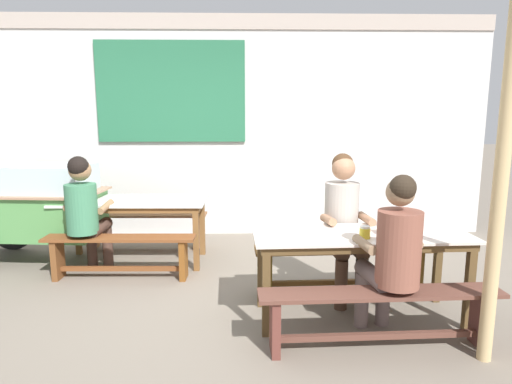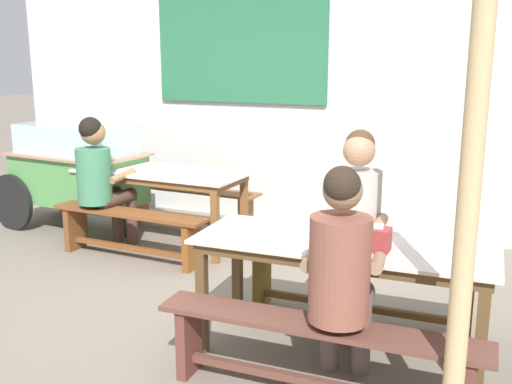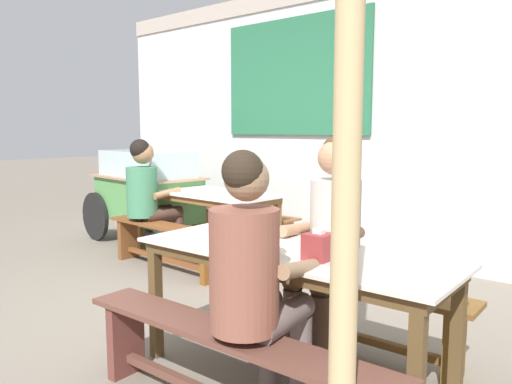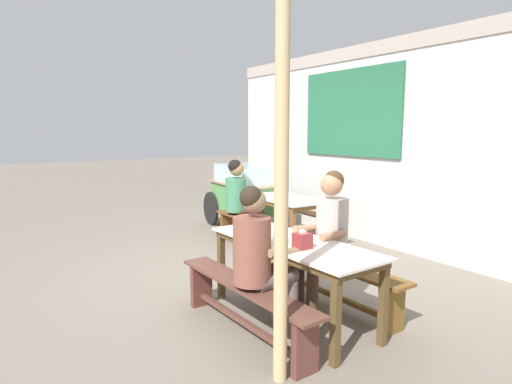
{
  "view_description": "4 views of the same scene",
  "coord_description": "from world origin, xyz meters",
  "px_view_note": "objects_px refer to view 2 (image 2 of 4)",
  "views": [
    {
      "loc": [
        0.32,
        -3.71,
        1.69
      ],
      "look_at": [
        0.42,
        0.59,
        0.92
      ],
      "focal_mm": 31.36,
      "sensor_mm": 36.0,
      "label": 1
    },
    {
      "loc": [
        2.13,
        -3.44,
        1.78
      ],
      "look_at": [
        0.35,
        0.55,
        0.77
      ],
      "focal_mm": 41.39,
      "sensor_mm": 36.0,
      "label": 2
    },
    {
      "loc": [
        2.79,
        -2.31,
        1.36
      ],
      "look_at": [
        0.45,
        0.41,
        0.91
      ],
      "focal_mm": 35.02,
      "sensor_mm": 36.0,
      "label": 3
    },
    {
      "loc": [
        4.19,
        -2.57,
        1.71
      ],
      "look_at": [
        -0.2,
        0.33,
        0.94
      ],
      "focal_mm": 30.43,
      "sensor_mm": 36.0,
      "label": 4
    }
  ],
  "objects_px": {
    "condiment_jar": "(333,241)",
    "food_cart": "(76,166)",
    "bench_far_front": "(129,227)",
    "bench_far_back": "(191,203)",
    "bench_near_back": "(359,280)",
    "bench_near_front": "(316,348)",
    "soup_bowl": "(161,167)",
    "tissue_box": "(378,239)",
    "person_right_near_table": "(355,219)",
    "person_left_back_turned": "(100,176)",
    "dining_table_far": "(161,178)",
    "wooden_support_post": "(470,187)",
    "person_near_front": "(341,271)"
  },
  "relations": [
    {
      "from": "person_left_back_turned",
      "to": "person_near_front",
      "type": "xyz_separation_m",
      "value": [
        2.69,
        -1.46,
        -0.01
      ]
    },
    {
      "from": "dining_table_far",
      "to": "person_right_near_table",
      "type": "distance_m",
      "value": 2.38
    },
    {
      "from": "tissue_box",
      "to": "bench_far_front",
      "type": "bearing_deg",
      "value": 157.4
    },
    {
      "from": "food_cart",
      "to": "soup_bowl",
      "type": "distance_m",
      "value": 1.08
    },
    {
      "from": "bench_near_back",
      "to": "condiment_jar",
      "type": "bearing_deg",
      "value": -89.31
    },
    {
      "from": "person_left_back_turned",
      "to": "wooden_support_post",
      "type": "distance_m",
      "value": 3.73
    },
    {
      "from": "tissue_box",
      "to": "soup_bowl",
      "type": "relative_size",
      "value": 1.12
    },
    {
      "from": "bench_far_back",
      "to": "person_near_front",
      "type": "bearing_deg",
      "value": -46.27
    },
    {
      "from": "person_left_back_turned",
      "to": "soup_bowl",
      "type": "xyz_separation_m",
      "value": [
        0.35,
        0.47,
        0.02
      ]
    },
    {
      "from": "dining_table_far",
      "to": "person_right_near_table",
      "type": "height_order",
      "value": "person_right_near_table"
    },
    {
      "from": "tissue_box",
      "to": "wooden_support_post",
      "type": "relative_size",
      "value": 0.06
    },
    {
      "from": "tissue_box",
      "to": "soup_bowl",
      "type": "bearing_deg",
      "value": 147.23
    },
    {
      "from": "bench_near_back",
      "to": "bench_far_back",
      "type": "bearing_deg",
      "value": 146.12
    },
    {
      "from": "tissue_box",
      "to": "person_right_near_table",
      "type": "bearing_deg",
      "value": 116.99
    },
    {
      "from": "dining_table_far",
      "to": "bench_near_back",
      "type": "distance_m",
      "value": 2.4
    },
    {
      "from": "person_left_back_turned",
      "to": "person_near_front",
      "type": "bearing_deg",
      "value": -28.52
    },
    {
      "from": "person_right_near_table",
      "to": "tissue_box",
      "type": "relative_size",
      "value": 8.59
    },
    {
      "from": "person_left_back_turned",
      "to": "condiment_jar",
      "type": "relative_size",
      "value": 13.04
    },
    {
      "from": "food_cart",
      "to": "soup_bowl",
      "type": "xyz_separation_m",
      "value": [
        1.07,
        -0.04,
        0.08
      ]
    },
    {
      "from": "wooden_support_post",
      "to": "tissue_box",
      "type": "bearing_deg",
      "value": 129.78
    },
    {
      "from": "person_right_near_table",
      "to": "bench_near_front",
      "type": "bearing_deg",
      "value": -86.19
    },
    {
      "from": "bench_far_front",
      "to": "bench_near_front",
      "type": "height_order",
      "value": "same"
    },
    {
      "from": "dining_table_far",
      "to": "bench_far_front",
      "type": "bearing_deg",
      "value": -91.38
    },
    {
      "from": "bench_near_front",
      "to": "food_cart",
      "type": "distance_m",
      "value": 3.91
    },
    {
      "from": "bench_far_back",
      "to": "person_right_near_table",
      "type": "relative_size",
      "value": 1.16
    },
    {
      "from": "dining_table_far",
      "to": "bench_far_front",
      "type": "height_order",
      "value": "dining_table_far"
    },
    {
      "from": "bench_far_front",
      "to": "bench_near_front",
      "type": "relative_size",
      "value": 0.88
    },
    {
      "from": "dining_table_far",
      "to": "soup_bowl",
      "type": "height_order",
      "value": "soup_bowl"
    },
    {
      "from": "bench_far_back",
      "to": "soup_bowl",
      "type": "xyz_separation_m",
      "value": [
        -0.03,
        -0.48,
        0.46
      ]
    },
    {
      "from": "bench_near_back",
      "to": "soup_bowl",
      "type": "distance_m",
      "value": 2.44
    },
    {
      "from": "bench_far_back",
      "to": "condiment_jar",
      "type": "xyz_separation_m",
      "value": [
        2.18,
        -2.13,
        0.49
      ]
    },
    {
      "from": "food_cart",
      "to": "wooden_support_post",
      "type": "distance_m",
      "value": 4.61
    },
    {
      "from": "person_near_front",
      "to": "bench_near_front",
      "type": "bearing_deg",
      "value": -140.03
    },
    {
      "from": "bench_near_back",
      "to": "wooden_support_post",
      "type": "distance_m",
      "value": 1.68
    },
    {
      "from": "person_right_near_table",
      "to": "condiment_jar",
      "type": "distance_m",
      "value": 0.6
    },
    {
      "from": "bench_near_front",
      "to": "soup_bowl",
      "type": "xyz_separation_m",
      "value": [
        -2.24,
        2.01,
        0.44
      ]
    },
    {
      "from": "person_left_back_turned",
      "to": "condiment_jar",
      "type": "xyz_separation_m",
      "value": [
        2.56,
        -1.18,
        0.05
      ]
    },
    {
      "from": "person_right_near_table",
      "to": "person_near_front",
      "type": "bearing_deg",
      "value": -79.64
    },
    {
      "from": "person_left_back_turned",
      "to": "person_near_front",
      "type": "distance_m",
      "value": 3.06
    },
    {
      "from": "bench_far_front",
      "to": "food_cart",
      "type": "height_order",
      "value": "food_cart"
    },
    {
      "from": "tissue_box",
      "to": "person_left_back_turned",
      "type": "bearing_deg",
      "value": 158.5
    },
    {
      "from": "dining_table_far",
      "to": "bench_near_front",
      "type": "relative_size",
      "value": 0.95
    },
    {
      "from": "bench_far_back",
      "to": "bench_near_back",
      "type": "xyz_separation_m",
      "value": [
        2.17,
        -1.46,
        0.02
      ]
    },
    {
      "from": "bench_near_front",
      "to": "person_near_front",
      "type": "bearing_deg",
      "value": 39.97
    },
    {
      "from": "soup_bowl",
      "to": "wooden_support_post",
      "type": "relative_size",
      "value": 0.05
    },
    {
      "from": "bench_far_back",
      "to": "soup_bowl",
      "type": "bearing_deg",
      "value": -93.49
    },
    {
      "from": "condiment_jar",
      "to": "food_cart",
      "type": "bearing_deg",
      "value": 152.69
    },
    {
      "from": "condiment_jar",
      "to": "soup_bowl",
      "type": "height_order",
      "value": "condiment_jar"
    },
    {
      "from": "bench_near_front",
      "to": "person_right_near_table",
      "type": "relative_size",
      "value": 1.32
    },
    {
      "from": "food_cart",
      "to": "person_near_front",
      "type": "bearing_deg",
      "value": -30.11
    }
  ]
}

